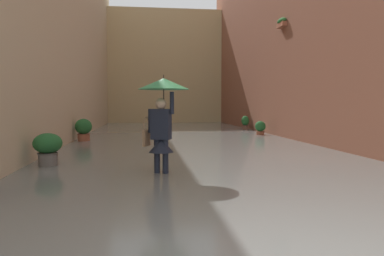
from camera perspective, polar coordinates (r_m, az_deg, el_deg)
ground_plane at (r=15.20m, az=-1.45°, el=-2.00°), size 62.28×62.28×0.00m
flood_water at (r=15.19m, az=-1.45°, el=-1.77°), size 9.18×30.91×0.13m
building_facade_right at (r=15.92m, az=-20.94°, el=17.30°), size 2.04×28.91×10.64m
building_facade_far at (r=28.58m, az=-4.20°, el=9.19°), size 11.98×1.80×8.48m
person_wading at (r=7.42m, az=-4.58°, el=3.29°), size 1.02×1.02×2.10m
potted_plant_mid_right at (r=9.03m, az=-21.26°, el=-2.95°), size 0.64×0.64×0.86m
potted_plant_near_left at (r=17.06m, az=10.43°, el=-0.06°), size 0.48×0.48×0.74m
potted_plant_near_right at (r=14.56m, az=-16.30°, el=-0.25°), size 0.63×0.63×0.96m
potted_plant_mid_left at (r=20.12m, az=8.17°, el=0.77°), size 0.42×0.42×0.87m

